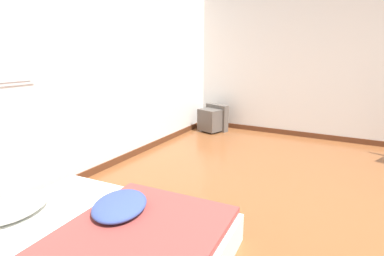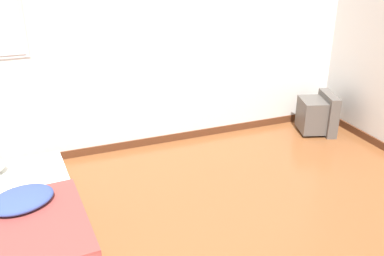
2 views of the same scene
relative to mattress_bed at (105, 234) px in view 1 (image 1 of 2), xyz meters
name	(u,v)px [view 1 (image 1 of 2)]	position (x,y,z in m)	size (l,w,h in m)	color
ground_plane	(364,242)	(1.06, -1.72, -0.14)	(20.00, 20.00, 0.00)	brown
wall_back	(85,68)	(1.05, 1.23, 1.15)	(8.35, 0.08, 2.60)	silver
wall_right	(374,64)	(4.07, -1.72, 1.14)	(0.08, 8.24, 2.60)	silver
mattress_bed	(105,234)	(0.00, 0.00, 0.00)	(1.26, 1.88, 0.37)	silver
crt_tv	(213,119)	(3.62, 0.79, 0.09)	(0.52, 0.53, 0.50)	#56514C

